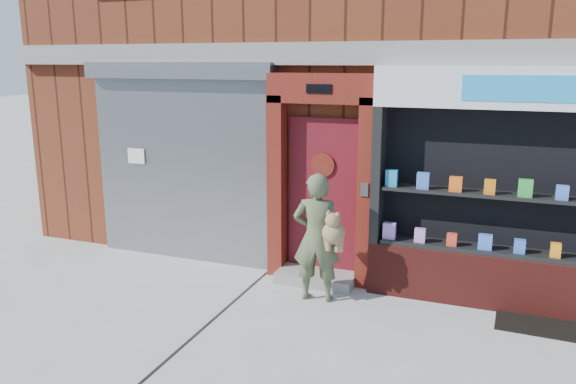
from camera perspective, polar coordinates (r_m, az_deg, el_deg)
The scene contains 7 objects.
ground at distance 6.38m, azimuth 4.57°, elevation -15.49°, with size 80.00×80.00×0.00m, color #9E9E99.
building at distance 11.52m, azimuth 13.90°, elevation 17.52°, with size 12.00×8.16×8.00m.
shutter_bay at distance 8.71m, azimuth -10.75°, elevation 4.12°, with size 3.10×0.30×3.04m.
red_door_bay at distance 7.76m, azimuth 3.38°, elevation 1.28°, with size 1.52×0.58×2.90m.
pharmacy_bay at distance 7.39m, azimuth 22.01°, elevation -0.96°, with size 3.50×0.41×3.00m.
woman at distance 7.22m, azimuth 3.07°, elevation -4.58°, with size 0.72×0.50×1.69m.
doormat at distance 7.48m, azimuth 24.23°, elevation -12.07°, with size 1.00×0.70×0.02m, color black.
Camera 1 is at (1.54, -5.38, 3.06)m, focal length 35.00 mm.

